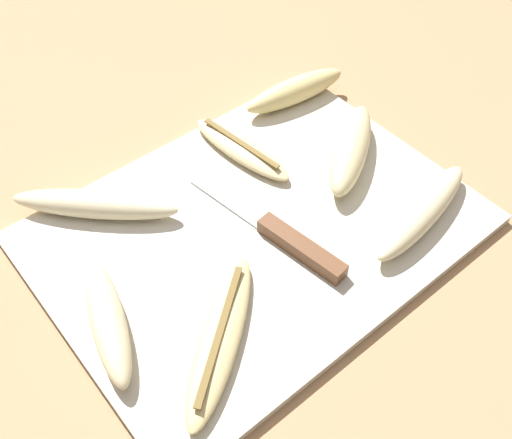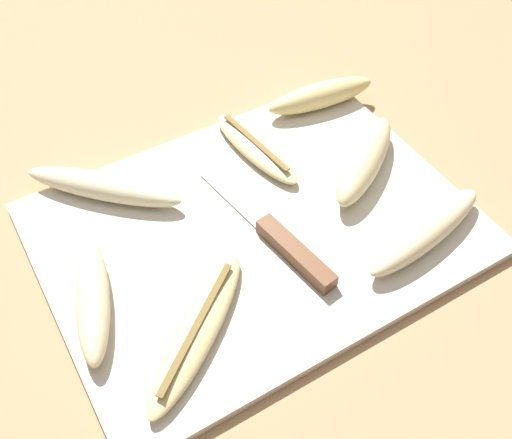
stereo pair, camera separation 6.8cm
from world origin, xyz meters
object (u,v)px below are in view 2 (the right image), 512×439
at_px(banana_cream_curved, 93,300).
at_px(banana_bright_far, 103,187).
at_px(banana_pale_long, 426,231).
at_px(banana_soft_right, 365,160).
at_px(banana_spotted_left, 197,331).
at_px(banana_golden_short, 321,95).
at_px(knife, 285,244).
at_px(banana_ripe_center, 256,148).

bearing_deg(banana_cream_curved, banana_bright_far, 64.80).
height_order(banana_bright_far, banana_pale_long, banana_pale_long).
bearing_deg(banana_soft_right, banana_spotted_left, -160.24).
bearing_deg(banana_golden_short, banana_cream_curved, -158.49).
height_order(knife, banana_spotted_left, banana_spotted_left).
bearing_deg(banana_spotted_left, knife, 19.92).
xyz_separation_m(banana_bright_far, banana_cream_curved, (-0.07, -0.14, 0.00)).
distance_m(knife, banana_soft_right, 0.16).
relative_size(banana_bright_far, banana_ripe_center, 1.01).
distance_m(banana_ripe_center, banana_golden_short, 0.13).
relative_size(banana_bright_far, banana_soft_right, 1.02).
xyz_separation_m(banana_bright_far, banana_golden_short, (0.32, 0.01, 0.00)).
distance_m(banana_spotted_left, banana_pale_long, 0.27).
distance_m(knife, banana_bright_far, 0.23).
relative_size(banana_ripe_center, banana_cream_curved, 1.04).
xyz_separation_m(banana_golden_short, banana_cream_curved, (-0.39, -0.15, -0.00)).
bearing_deg(banana_pale_long, banana_bright_far, 138.75).
bearing_deg(banana_bright_far, banana_cream_curved, -115.20).
distance_m(banana_soft_right, banana_ripe_center, 0.14).
bearing_deg(banana_golden_short, banana_bright_far, -178.51).
bearing_deg(banana_spotted_left, banana_golden_short, 37.17).
bearing_deg(banana_bright_far, banana_soft_right, -23.35).
bearing_deg(banana_ripe_center, banana_spotted_left, -133.01).
bearing_deg(banana_ripe_center, knife, -108.77).
bearing_deg(banana_cream_curved, banana_spotted_left, -47.41).
height_order(banana_bright_far, banana_cream_curved, banana_cream_curved).
bearing_deg(banana_cream_curved, banana_soft_right, 2.96).
height_order(banana_soft_right, banana_golden_short, banana_soft_right).
bearing_deg(banana_golden_short, banana_ripe_center, -163.41).
bearing_deg(banana_spotted_left, banana_ripe_center, 46.99).
bearing_deg(banana_golden_short, knife, -133.39).
height_order(banana_ripe_center, banana_cream_curved, banana_cream_curved).
bearing_deg(knife, banana_soft_right, 11.46).
relative_size(banana_ripe_center, banana_pale_long, 0.88).
bearing_deg(knife, banana_golden_short, 38.46).
xyz_separation_m(banana_soft_right, banana_cream_curved, (-0.36, -0.02, -0.00)).
bearing_deg(banana_spotted_left, banana_bright_far, 92.12).
relative_size(banana_bright_far, banana_spotted_left, 0.91).
relative_size(banana_soft_right, banana_cream_curved, 1.03).
relative_size(banana_spotted_left, banana_golden_short, 1.13).
relative_size(banana_pale_long, banana_cream_curved, 1.19).
distance_m(banana_spotted_left, banana_cream_curved, 0.11).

